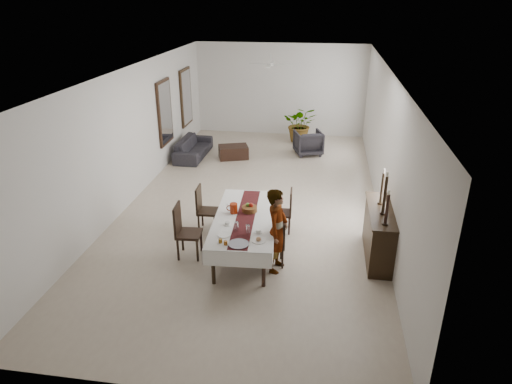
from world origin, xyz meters
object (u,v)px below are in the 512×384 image
at_px(woman, 277,230).
at_px(sofa, 193,148).
at_px(dining_table_top, 246,219).
at_px(red_pitcher, 234,208).
at_px(sideboard_body, 379,234).

height_order(woman, sofa, woman).
distance_m(dining_table_top, woman, 0.86).
bearing_deg(dining_table_top, sofa, 112.40).
bearing_deg(woman, sofa, 39.78).
relative_size(red_pitcher, sofa, 0.10).
xyz_separation_m(red_pitcher, sofa, (-2.37, 5.31, -0.58)).
bearing_deg(red_pitcher, woman, -35.46).
bearing_deg(sofa, red_pitcher, -155.47).
bearing_deg(dining_table_top, woman, -41.53).
xyz_separation_m(woman, sofa, (-3.30, 5.97, -0.52)).
distance_m(red_pitcher, sofa, 5.84).
bearing_deg(woman, red_pitcher, 65.38).
distance_m(dining_table_top, sideboard_body, 2.59).
relative_size(dining_table_top, sideboard_body, 1.48).
xyz_separation_m(sideboard_body, sofa, (-5.20, 5.25, -0.21)).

